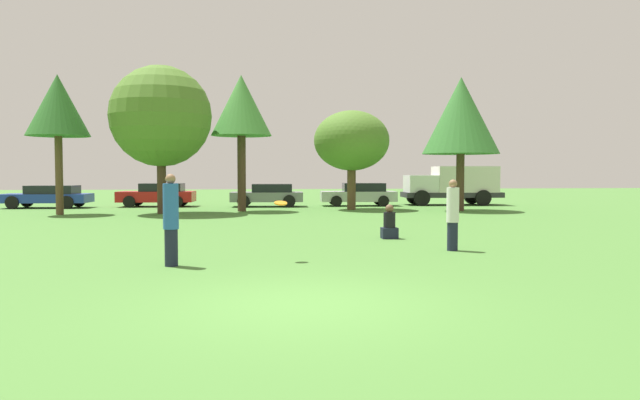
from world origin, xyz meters
The scene contains 15 objects.
ground_plane centered at (0.00, 0.00, 0.00)m, with size 120.00×120.00×0.00m, color #477A33.
person_thrower centered at (-2.35, 3.76, 0.95)m, with size 0.31×0.31×1.87m.
person_catcher centered at (4.13, 5.39, 0.88)m, with size 0.30×0.30×1.73m.
frisbee centered at (-0.11, 4.24, 1.24)m, with size 0.28×0.28×0.11m.
bystander_sitting centered at (3.22, 8.16, 0.40)m, with size 0.46×0.38×0.99m.
tree_0 centered at (-9.34, 19.40, 4.87)m, with size 2.77×2.77×6.32m.
tree_1 centered at (-4.84, 19.54, 4.49)m, with size 4.65×4.65×6.83m.
tree_2 centered at (-1.18, 20.80, 5.11)m, with size 2.97×2.97×6.68m.
tree_3 centered at (4.42, 21.55, 3.53)m, with size 3.88×3.88×5.09m.
tree_4 centered at (9.61, 19.87, 4.70)m, with size 3.79×3.79×6.62m.
parked_car_blue centered at (-11.59, 24.81, 0.66)m, with size 4.61×2.16×1.21m.
parked_car_red centered at (-5.90, 25.42, 0.69)m, with size 4.24×2.21×1.31m.
parked_car_grey centered at (0.23, 24.66, 0.68)m, with size 4.09×2.19×1.27m.
parked_car_silver centered at (5.47, 24.88, 0.68)m, with size 4.37×2.07×1.31m.
delivery_truck_white centered at (11.16, 25.23, 1.25)m, with size 5.81×2.60×2.27m.
Camera 1 is at (-0.75, -8.41, 1.89)m, focal length 33.10 mm.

